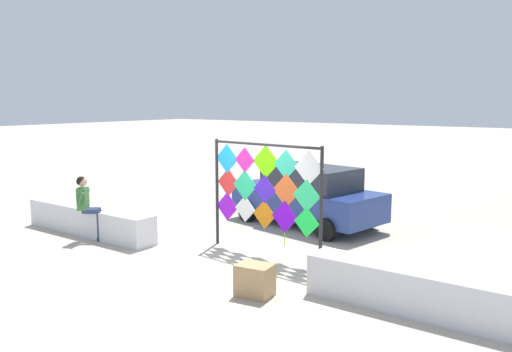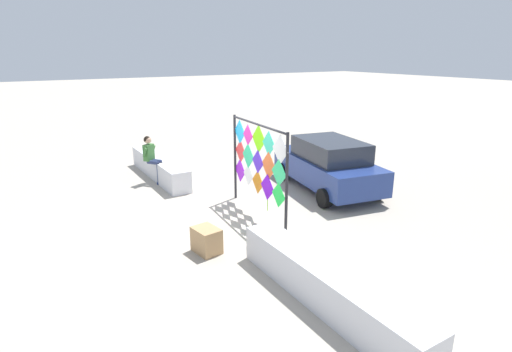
# 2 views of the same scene
# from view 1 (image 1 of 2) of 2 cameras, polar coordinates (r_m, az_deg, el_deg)

# --- Properties ---
(ground) EXTENTS (120.00, 120.00, 0.00)m
(ground) POSITION_cam_1_polar(r_m,az_deg,el_deg) (10.96, -2.61, -9.30)
(ground) COLOR #ADA393
(plaza_ledge_left) EXTENTS (4.20, 0.63, 0.69)m
(plaza_ledge_left) POSITION_cam_1_polar(r_m,az_deg,el_deg) (13.66, -17.73, -4.65)
(plaza_ledge_left) COLOR silver
(plaza_ledge_left) RESTS_ON ground
(plaza_ledge_right) EXTENTS (4.20, 0.63, 0.69)m
(plaza_ledge_right) POSITION_cam_1_polar(r_m,az_deg,el_deg) (8.64, 19.02, -12.24)
(plaza_ledge_right) COLOR silver
(plaza_ledge_right) RESTS_ON ground
(kite_display_rack) EXTENTS (2.93, 0.30, 2.44)m
(kite_display_rack) POSITION_cam_1_polar(r_m,az_deg,el_deg) (11.05, 1.00, -1.15)
(kite_display_rack) COLOR #232328
(kite_display_rack) RESTS_ON ground
(seated_vendor) EXTENTS (0.74, 0.70, 1.54)m
(seated_vendor) POSITION_cam_1_polar(r_m,az_deg,el_deg) (12.96, -17.89, -2.80)
(seated_vendor) COLOR navy
(seated_vendor) RESTS_ON ground
(parked_car) EXTENTS (4.32, 2.52, 1.58)m
(parked_car) POSITION_cam_1_polar(r_m,az_deg,el_deg) (13.94, 5.68, -2.13)
(parked_car) COLOR navy
(parked_car) RESTS_ON ground
(cardboard_box_large) EXTENTS (0.66, 0.53, 0.55)m
(cardboard_box_large) POSITION_cam_1_polar(r_m,az_deg,el_deg) (9.06, -0.13, -11.28)
(cardboard_box_large) COLOR tan
(cardboard_box_large) RESTS_ON ground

